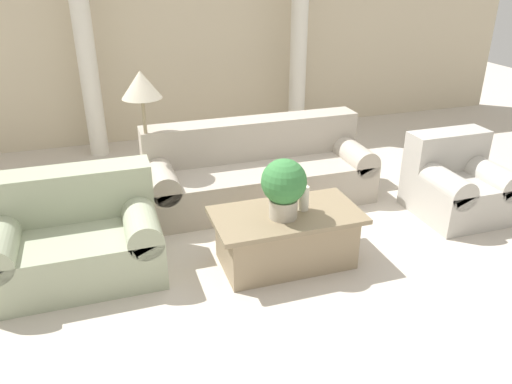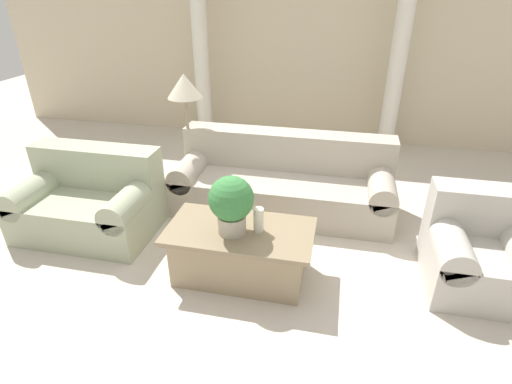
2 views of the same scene
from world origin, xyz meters
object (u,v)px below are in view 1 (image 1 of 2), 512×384
at_px(sofa_long, 258,171).
at_px(potted_plant, 284,185).
at_px(loveseat, 75,236).
at_px(coffee_table, 286,237).
at_px(floor_lamp, 142,92).
at_px(armchair, 456,182).

distance_m(sofa_long, potted_plant, 1.39).
xyz_separation_m(loveseat, potted_plant, (1.62, -0.45, 0.41)).
bearing_deg(coffee_table, floor_lamp, 124.97).
bearing_deg(armchair, coffee_table, -170.09).
distance_m(loveseat, potted_plant, 1.73).
xyz_separation_m(loveseat, armchair, (3.63, -0.06, -0.00)).
bearing_deg(armchair, floor_lamp, 160.85).
bearing_deg(potted_plant, coffee_table, 45.25).
bearing_deg(coffee_table, armchair, 9.91).
bearing_deg(potted_plant, sofa_long, 80.37).
bearing_deg(coffee_table, potted_plant, -134.75).
bearing_deg(loveseat, floor_lamp, 52.73).
relative_size(sofa_long, loveseat, 1.77).
height_order(sofa_long, floor_lamp, floor_lamp).
relative_size(loveseat, coffee_table, 1.08).
relative_size(loveseat, armchair, 1.59).
xyz_separation_m(sofa_long, loveseat, (-1.84, -0.85, 0.01)).
xyz_separation_m(coffee_table, potted_plant, (-0.05, -0.05, 0.51)).
relative_size(coffee_table, potted_plant, 2.48).
xyz_separation_m(sofa_long, floor_lamp, (-1.12, 0.10, 0.90)).
height_order(potted_plant, floor_lamp, floor_lamp).
bearing_deg(sofa_long, floor_lamp, 174.96).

